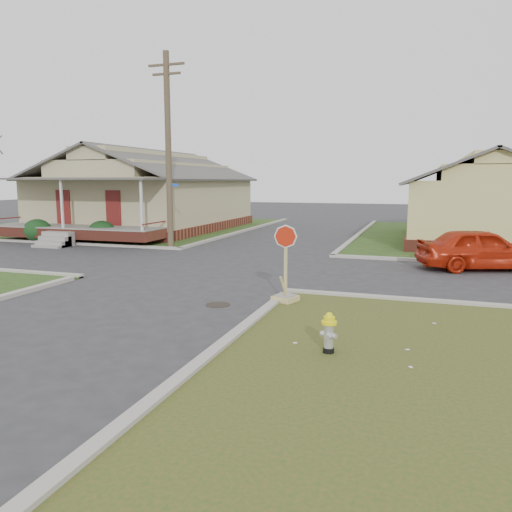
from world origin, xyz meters
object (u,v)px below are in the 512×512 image
(fire_hydrant, at_px, (329,331))
(utility_pole, at_px, (168,149))
(red_sedan, at_px, (481,249))
(stop_sign, at_px, (285,285))

(fire_hydrant, bearing_deg, utility_pole, 150.03)
(red_sedan, bearing_deg, fire_hydrant, 142.67)
(fire_hydrant, xyz_separation_m, red_sedan, (3.59, 10.69, 0.29))
(utility_pole, bearing_deg, stop_sign, -47.15)
(utility_pole, relative_size, fire_hydrant, 11.73)
(fire_hydrant, bearing_deg, stop_sign, 137.98)
(utility_pole, xyz_separation_m, stop_sign, (8.01, -8.63, -4.17))
(utility_pole, bearing_deg, fire_hydrant, -51.25)
(fire_hydrant, height_order, red_sedan, red_sedan)
(utility_pole, xyz_separation_m, fire_hydrant, (9.82, -12.23, -4.19))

